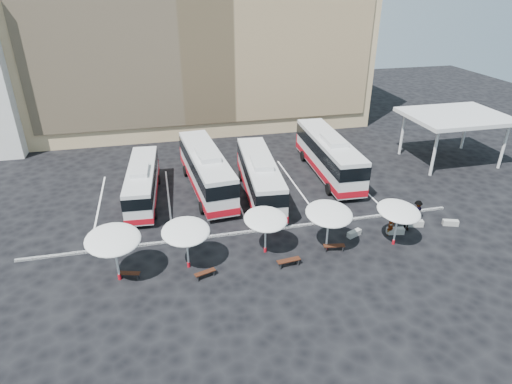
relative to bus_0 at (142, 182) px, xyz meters
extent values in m
plane|color=black|center=(8.10, -8.09, -1.76)|extent=(120.00, 120.00, 0.00)
cube|color=tan|center=(8.10, 23.91, 10.74)|extent=(42.00, 18.00, 25.00)
cube|color=tan|center=(8.10, 14.81, 10.24)|extent=(40.00, 0.30, 20.00)
cube|color=silver|center=(32.10, 1.91, 3.24)|extent=(10.00, 8.00, 0.40)
cylinder|color=silver|center=(28.10, -1.09, 0.64)|extent=(0.30, 0.30, 4.80)
cylinder|color=silver|center=(36.10, -1.09, 0.64)|extent=(0.30, 0.30, 4.80)
cylinder|color=silver|center=(28.10, 4.91, 0.64)|extent=(0.30, 0.30, 4.80)
cylinder|color=silver|center=(36.10, 4.91, 0.64)|extent=(0.30, 0.30, 4.80)
cube|color=black|center=(8.10, -7.59, -1.68)|extent=(34.00, 0.25, 0.15)
cube|color=white|center=(-3.90, -0.09, -1.75)|extent=(0.15, 12.00, 0.01)
cube|color=white|center=(2.10, -0.09, -1.75)|extent=(0.15, 12.00, 0.01)
cube|color=white|center=(8.10, -0.09, -1.75)|extent=(0.15, 12.00, 0.01)
cube|color=white|center=(14.10, -0.09, -1.75)|extent=(0.15, 12.00, 0.01)
cube|color=white|center=(20.10, -0.09, -1.75)|extent=(0.15, 12.00, 0.01)
cube|color=silver|center=(0.00, -0.01, -0.01)|extent=(2.94, 10.84, 2.68)
cube|color=black|center=(0.00, -0.01, 0.52)|extent=(3.00, 10.90, 0.98)
cube|color=#AB0C18|center=(0.00, -0.01, -1.00)|extent=(3.00, 10.90, 0.49)
cube|color=#AB0C18|center=(0.36, 5.33, -0.68)|extent=(2.29, 0.33, 1.25)
cube|color=silver|center=(-0.06, -0.90, 1.50)|extent=(1.60, 2.77, 0.36)
cylinder|color=black|center=(-0.91, 3.18, -1.31)|extent=(0.37, 0.91, 0.89)
cylinder|color=black|center=(1.32, 3.03, -1.31)|extent=(0.37, 0.91, 0.89)
cylinder|color=black|center=(-1.35, -3.50, -1.31)|extent=(0.37, 0.91, 0.89)
cylinder|color=black|center=(0.88, -3.65, -1.31)|extent=(0.37, 0.91, 0.89)
cube|color=silver|center=(5.73, 0.70, 0.35)|extent=(3.82, 13.13, 3.23)
cube|color=black|center=(5.73, 0.70, 0.99)|extent=(3.89, 13.20, 1.19)
cube|color=#AB0C18|center=(5.73, 0.70, -0.84)|extent=(3.89, 13.20, 0.59)
cube|color=#AB0C18|center=(5.17, 7.15, -0.46)|extent=(2.77, 0.46, 1.51)
cube|color=silver|center=(5.83, -0.37, 2.18)|extent=(2.00, 3.37, 0.43)
cylinder|color=black|center=(4.06, 4.34, -1.22)|extent=(0.47, 1.11, 1.08)
cylinder|color=black|center=(6.74, 4.58, -1.22)|extent=(0.47, 1.11, 1.08)
cylinder|color=black|center=(4.77, -3.71, -1.22)|extent=(0.47, 1.11, 1.08)
cylinder|color=black|center=(7.45, -3.48, -1.22)|extent=(0.47, 1.11, 1.08)
cube|color=silver|center=(10.23, -1.67, 0.22)|extent=(3.42, 12.29, 3.03)
cube|color=black|center=(10.23, -1.67, 0.82)|extent=(3.49, 12.36, 1.11)
cube|color=#AB0C18|center=(10.23, -1.67, -0.90)|extent=(3.49, 12.36, 0.56)
cube|color=#AB0C18|center=(10.68, 4.38, -0.54)|extent=(2.60, 0.39, 1.42)
cube|color=silver|center=(10.16, -2.68, 1.94)|extent=(1.84, 3.15, 0.40)
cylinder|color=black|center=(9.23, 1.95, -1.25)|extent=(0.43, 1.04, 1.01)
cylinder|color=black|center=(11.75, 1.77, -1.25)|extent=(0.43, 1.04, 1.01)
cylinder|color=black|center=(8.67, -5.61, -1.25)|extent=(0.43, 1.04, 1.01)
cylinder|color=black|center=(11.19, -5.80, -1.25)|extent=(0.43, 1.04, 1.01)
cube|color=silver|center=(18.05, 1.54, 0.39)|extent=(3.26, 13.33, 3.31)
cube|color=black|center=(18.05, 1.54, 1.06)|extent=(3.33, 13.40, 1.21)
cube|color=#AB0C18|center=(18.05, 1.54, -0.82)|extent=(3.33, 13.40, 0.61)
cube|color=#AB0C18|center=(18.30, 8.15, -0.43)|extent=(2.83, 0.33, 1.54)
cube|color=silver|center=(18.01, 0.44, 2.27)|extent=(1.89, 3.37, 0.44)
cylinder|color=black|center=(16.82, 5.45, -1.20)|extent=(0.43, 1.12, 1.10)
cylinder|color=black|center=(19.57, 5.34, -1.20)|extent=(0.43, 1.12, 1.10)
cylinder|color=black|center=(16.50, -2.81, -1.20)|extent=(0.43, 1.12, 1.10)
cylinder|color=black|center=(19.26, -2.92, -1.20)|extent=(0.43, 1.12, 1.10)
cylinder|color=silver|center=(-1.60, -11.31, -0.22)|extent=(0.18, 0.18, 3.07)
cylinder|color=#AB0C18|center=(-1.60, -11.31, -1.55)|extent=(0.29, 0.29, 0.41)
ellipsoid|color=silver|center=(-1.60, -11.31, 1.36)|extent=(4.44, 4.47, 1.05)
cylinder|color=silver|center=(2.96, -10.99, -0.34)|extent=(0.14, 0.14, 2.84)
cylinder|color=#AB0C18|center=(2.96, -10.99, -1.57)|extent=(0.22, 0.22, 0.38)
ellipsoid|color=silver|center=(2.96, -10.99, 1.13)|extent=(3.46, 3.50, 0.97)
cylinder|color=silver|center=(8.54, -10.43, -0.40)|extent=(0.15, 0.15, 2.71)
cylinder|color=#AB0C18|center=(8.54, -10.43, -1.58)|extent=(0.24, 0.24, 0.36)
ellipsoid|color=silver|center=(8.54, -10.43, 1.00)|extent=(3.71, 3.74, 0.93)
cylinder|color=silver|center=(12.98, -11.10, -0.28)|extent=(0.15, 0.15, 2.96)
cylinder|color=#AB0C18|center=(12.98, -11.10, -1.56)|extent=(0.24, 0.24, 0.39)
ellipsoid|color=silver|center=(12.98, -11.10, 1.25)|extent=(3.65, 3.69, 1.01)
cylinder|color=silver|center=(18.14, -11.62, -0.37)|extent=(0.17, 0.17, 2.77)
cylinder|color=#AB0C18|center=(18.14, -11.62, -1.57)|extent=(0.26, 0.26, 0.37)
ellipsoid|color=silver|center=(18.14, -11.62, 1.06)|extent=(4.03, 4.06, 0.95)
cube|color=black|center=(-0.96, -11.34, -1.35)|extent=(1.47, 0.75, 0.06)
cube|color=black|center=(-1.50, -11.19, -1.57)|extent=(0.15, 0.36, 0.38)
cube|color=black|center=(-0.41, -11.50, -1.57)|extent=(0.15, 0.36, 0.38)
cube|color=black|center=(3.93, -12.40, -1.34)|extent=(1.49, 0.81, 0.06)
cube|color=black|center=(3.38, -12.57, -1.56)|extent=(0.17, 0.37, 0.38)
cube|color=black|center=(4.48, -12.22, -1.56)|extent=(0.17, 0.37, 0.38)
cube|color=black|center=(9.70, -12.45, -1.28)|extent=(1.70, 0.64, 0.07)
cube|color=black|center=(9.04, -12.53, -1.53)|extent=(0.12, 0.43, 0.44)
cube|color=black|center=(10.36, -12.37, -1.53)|extent=(0.12, 0.43, 0.44)
cube|color=black|center=(13.45, -11.43, -1.31)|extent=(1.60, 0.67, 0.06)
cube|color=black|center=(12.84, -11.33, -1.55)|extent=(0.13, 0.40, 0.41)
cube|color=black|center=(14.06, -11.53, -1.55)|extent=(0.13, 0.40, 0.41)
cube|color=gray|center=(15.74, -9.92, -1.53)|extent=(1.28, 0.84, 0.46)
cube|color=gray|center=(19.00, -10.33, -1.51)|extent=(1.40, 0.71, 0.50)
cube|color=gray|center=(21.11, -9.64, -1.51)|extent=(1.38, 0.74, 0.49)
cube|color=gray|center=(23.99, -10.17, -1.53)|extent=(1.26, 0.78, 0.45)
imported|color=black|center=(18.49, -10.37, -0.94)|extent=(0.67, 0.52, 1.63)
imported|color=black|center=(19.28, -9.51, -0.86)|extent=(1.02, 0.89, 1.79)
imported|color=black|center=(20.11, -10.01, -0.94)|extent=(1.00, 0.54, 1.63)
imported|color=black|center=(21.70, -8.81, -0.87)|extent=(1.32, 1.11, 1.78)
camera|label=1|loc=(2.03, -35.43, 16.07)|focal=30.00mm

